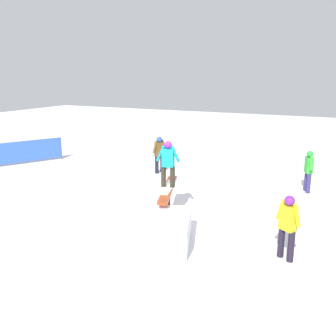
{
  "coord_description": "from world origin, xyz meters",
  "views": [
    {
      "loc": [
        -9.47,
        -4.63,
        4.21
      ],
      "look_at": [
        0.0,
        0.0,
        1.52
      ],
      "focal_mm": 40.0,
      "sensor_mm": 36.0,
      "label": 1
    }
  ],
  "objects": [
    {
      "name": "ground_plane",
      "position": [
        0.0,
        0.0,
        0.0
      ],
      "size": [
        60.0,
        60.0,
        0.0
      ],
      "primitive_type": "plane",
      "color": "white"
    },
    {
      "name": "rail_feature",
      "position": [
        0.0,
        0.0,
        0.78
      ],
      "size": [
        2.58,
        1.13,
        0.92
      ],
      "rotation": [
        0.0,
        0.0,
        0.34
      ],
      "color": "black",
      "rests_on": "ground"
    },
    {
      "name": "snow_kicker_ramp",
      "position": [
        -1.71,
        -0.6,
        0.36
      ],
      "size": [
        2.19,
        2.01,
        0.72
      ],
      "primitive_type": "cube",
      "rotation": [
        0.0,
        0.0,
        0.34
      ],
      "color": "white",
      "rests_on": "ground"
    },
    {
      "name": "main_rider_on_rail",
      "position": [
        0.0,
        0.0,
        1.62
      ],
      "size": [
        1.4,
        0.71,
        1.4
      ],
      "rotation": [
        0.0,
        0.0,
        0.24
      ],
      "color": "white",
      "rests_on": "rail_feature"
    },
    {
      "name": "bystander_brown",
      "position": [
        4.48,
        2.6,
        0.88
      ],
      "size": [
        0.69,
        0.39,
        1.58
      ],
      "rotation": [
        0.0,
        0.0,
        5.85
      ],
      "color": "black",
      "rests_on": "ground"
    },
    {
      "name": "bystander_green",
      "position": [
        4.44,
        -3.46,
        0.85
      ],
      "size": [
        0.66,
        0.35,
        1.52
      ],
      "rotation": [
        0.0,
        0.0,
        3.54
      ],
      "color": "navy",
      "rests_on": "ground"
    },
    {
      "name": "bystander_yellow",
      "position": [
        -1.14,
        -3.6,
        0.87
      ],
      "size": [
        0.43,
        0.64,
        1.55
      ],
      "rotation": [
        0.0,
        0.0,
        1.03
      ],
      "color": "#231C2D",
      "rests_on": "ground"
    },
    {
      "name": "loose_snowboard_white",
      "position": [
        1.87,
        -3.44,
        0.01
      ],
      "size": [
        1.22,
        0.95,
        0.02
      ],
      "primitive_type": "cube",
      "rotation": [
        0.0,
        0.0,
        3.73
      ],
      "color": "silver",
      "rests_on": "ground"
    }
  ]
}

